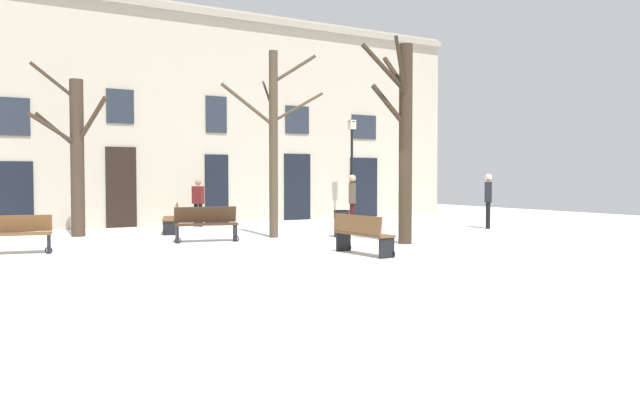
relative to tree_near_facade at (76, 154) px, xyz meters
name	(u,v)px	position (x,y,z in m)	size (l,w,h in m)	color
ground_plane	(359,247)	(5.36, -6.68, -2.42)	(35.16, 35.16, 0.00)	white
building_facade	(211,115)	(5.36, 2.76, 1.59)	(21.97, 0.60, 7.94)	#BCB29E
tree_near_facade	(76,154)	(0.00, 0.00, 0.00)	(2.11, 1.23, 4.96)	#423326
tree_right_of_center	(274,139)	(4.75, -3.28, 0.43)	(2.87, 1.28, 5.35)	#4C3D2D
tree_foreground	(404,136)	(6.84, -6.58, 0.40)	(1.63, 2.07, 5.23)	#382B1E
streetlamp	(352,158)	(10.53, 1.08, 0.03)	(0.30, 0.30, 4.01)	black
litter_bin	(342,224)	(6.48, -4.24, -2.02)	(0.48, 0.48, 0.78)	black
bench_by_litter_bin	(206,224)	(2.64, -3.38, -1.92)	(1.75, 0.85, 0.95)	#3D2819
bench_near_center_tree	(362,234)	(4.57, -7.88, -1.94)	(0.53, 1.76, 0.91)	brown
bench_far_corner	(12,234)	(-2.15, -3.54, -1.95)	(1.76, 0.84, 0.89)	brown
bench_facing_shops	(173,218)	(2.79, -0.28, -1.95)	(1.12, 1.91, 0.91)	brown
person_near_bench	(488,198)	(12.27, -4.41, -1.38)	(0.43, 0.41, 1.84)	black
person_strolling	(352,199)	(8.14, -2.38, -1.40)	(0.41, 0.44, 1.81)	#350F0F
person_by_shop_door	(198,200)	(4.32, 1.50, -1.50)	(0.40, 0.44, 1.65)	black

